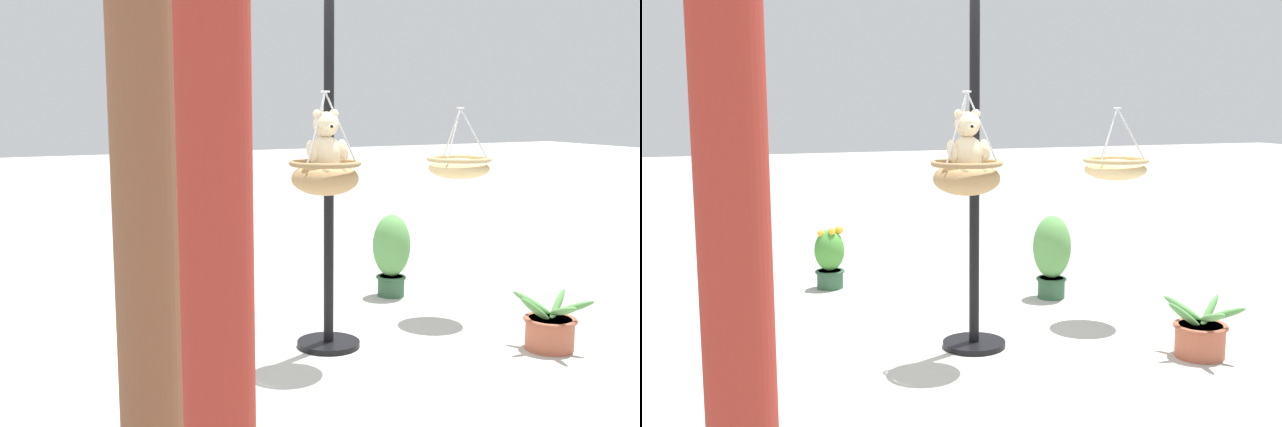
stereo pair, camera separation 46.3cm
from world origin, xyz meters
The scene contains 10 objects.
ground_plane centered at (0.00, 0.00, 0.00)m, with size 40.00×40.00×0.00m, color #ADAAA3.
display_pole_central centered at (-0.18, -0.19, 0.79)m, with size 0.44×0.44×2.51m.
hanging_basket_with_teddy centered at (-0.03, 0.06, 1.23)m, with size 0.46×0.46×0.66m.
teddy_bear centered at (-0.03, 0.08, 1.42)m, with size 0.29×0.26×0.42m.
hanging_basket_left_high centered at (-1.44, -0.44, 1.20)m, with size 0.50×0.50×0.55m.
greenhouse_pillar_left centered at (1.53, 1.90, 1.38)m, with size 0.44×0.44×2.85m.
greenhouse_pillar_right centered at (1.58, 2.79, 1.32)m, with size 0.33×0.33×2.74m.
potted_plant_fern_front centered at (-1.30, -1.21, 0.39)m, with size 0.33×0.33×0.73m.
potted_plant_flowering_red centered at (0.45, -2.22, 0.28)m, with size 0.27×0.27×0.58m.
potted_plant_bushy_green centered at (-1.53, 0.53, 0.15)m, with size 0.49×0.57×0.41m.
Camera 1 is at (2.12, 4.47, 1.72)m, focal length 43.21 mm.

